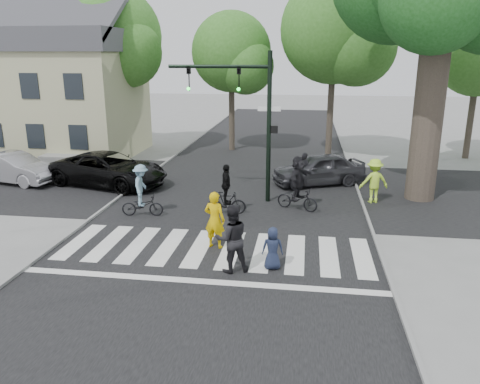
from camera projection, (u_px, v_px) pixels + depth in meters
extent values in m
plane|color=gray|center=(209.00, 262.00, 13.67)|extent=(120.00, 120.00, 0.00)
cube|color=black|center=(235.00, 209.00, 18.42)|extent=(10.00, 70.00, 0.01)
cube|color=black|center=(245.00, 188.00, 21.27)|extent=(70.00, 10.00, 0.01)
cube|color=gray|center=(113.00, 202.00, 19.09)|extent=(0.10, 70.00, 0.10)
cube|color=gray|center=(366.00, 214.00, 17.72)|extent=(0.10, 70.00, 0.10)
cube|color=silver|center=(80.00, 241.00, 15.23)|extent=(0.55, 3.00, 0.01)
cube|color=silver|center=(109.00, 243.00, 15.10)|extent=(0.55, 3.00, 0.01)
cube|color=silver|center=(139.00, 244.00, 14.96)|extent=(0.55, 3.00, 0.01)
cube|color=silver|center=(169.00, 246.00, 14.82)|extent=(0.55, 3.00, 0.01)
cube|color=silver|center=(200.00, 248.00, 14.69)|extent=(0.55, 3.00, 0.01)
cube|color=silver|center=(231.00, 250.00, 14.55)|extent=(0.55, 3.00, 0.01)
cube|color=silver|center=(263.00, 252.00, 14.42)|extent=(0.55, 3.00, 0.01)
cube|color=silver|center=(295.00, 253.00, 14.28)|extent=(0.55, 3.00, 0.01)
cube|color=silver|center=(329.00, 255.00, 14.14)|extent=(0.55, 3.00, 0.01)
cube|color=silver|center=(362.00, 257.00, 14.01)|extent=(0.55, 3.00, 0.01)
cube|color=silver|center=(199.00, 281.00, 12.53)|extent=(10.00, 0.30, 0.01)
cylinder|color=black|center=(269.00, 129.00, 18.55)|extent=(0.18, 0.18, 6.00)
cylinder|color=black|center=(219.00, 67.00, 18.15)|extent=(4.00, 0.14, 0.14)
imported|color=black|center=(239.00, 79.00, 18.16)|extent=(0.16, 0.20, 1.00)
sphere|color=#19E533|center=(239.00, 89.00, 18.16)|extent=(0.14, 0.14, 0.14)
imported|color=black|center=(189.00, 78.00, 18.44)|extent=(0.16, 0.20, 1.00)
sphere|color=#19E533|center=(188.00, 89.00, 18.43)|extent=(0.14, 0.14, 0.14)
cube|color=black|center=(274.00, 129.00, 18.52)|extent=(0.28, 0.18, 0.30)
cube|color=#FF660C|center=(277.00, 129.00, 18.51)|extent=(0.02, 0.14, 0.20)
cube|color=white|center=(269.00, 109.00, 18.32)|extent=(0.90, 0.04, 0.18)
cylinder|color=brown|center=(428.00, 115.00, 18.79)|extent=(1.20, 1.20, 7.00)
cylinder|color=brown|center=(446.00, 37.00, 17.71)|extent=(1.29, 1.74, 2.93)
cylinder|color=brown|center=(47.00, 101.00, 30.12)|extent=(0.36, 0.36, 5.95)
sphere|color=#357121|center=(40.00, 46.00, 29.16)|extent=(5.20, 5.20, 5.20)
sphere|color=#357121|center=(51.00, 60.00, 28.52)|extent=(3.64, 3.64, 3.64)
cylinder|color=brown|center=(117.00, 99.00, 28.90)|extent=(0.36, 0.36, 6.44)
sphere|color=#357121|center=(113.00, 36.00, 27.86)|extent=(5.80, 5.80, 5.80)
sphere|color=#357121|center=(127.00, 52.00, 27.13)|extent=(4.06, 4.06, 4.06)
cylinder|color=brown|center=(232.00, 105.00, 29.11)|extent=(0.36, 0.36, 5.60)
sphere|color=#357121|center=(231.00, 52.00, 28.20)|extent=(4.80, 4.80, 4.80)
sphere|color=#357121|center=(246.00, 66.00, 27.62)|extent=(3.36, 3.36, 3.36)
cylinder|color=brown|center=(331.00, 100.00, 26.90)|extent=(0.36, 0.36, 6.72)
sphere|color=#357121|center=(335.00, 29.00, 25.82)|extent=(6.00, 6.00, 6.00)
sphere|color=#357121|center=(357.00, 47.00, 25.07)|extent=(4.20, 4.20, 4.20)
cylinder|color=brown|center=(472.00, 111.00, 26.75)|extent=(0.36, 0.36, 5.46)
sphere|color=#357121|center=(479.00, 55.00, 25.87)|extent=(4.60, 4.60, 4.60)
cube|color=#B4B384|center=(66.00, 105.00, 27.69)|extent=(8.00, 7.00, 6.00)
cube|color=#47474C|center=(59.00, 41.00, 26.67)|extent=(8.40, 7.40, 1.20)
cube|color=#47474C|center=(40.00, 20.00, 24.63)|extent=(8.40, 3.69, 2.44)
cube|color=#47474C|center=(73.00, 24.00, 28.14)|extent=(8.40, 3.69, 2.44)
cube|color=black|center=(36.00, 136.00, 24.71)|extent=(1.00, 0.06, 1.30)
cube|color=black|center=(29.00, 86.00, 23.98)|extent=(1.00, 0.06, 1.30)
cube|color=black|center=(78.00, 137.00, 24.38)|extent=(1.00, 0.06, 1.30)
cube|color=black|center=(73.00, 86.00, 23.65)|extent=(1.00, 0.06, 1.30)
cube|color=gray|center=(62.00, 162.00, 24.61)|extent=(2.00, 1.20, 0.80)
imported|color=#D9AD05|center=(215.00, 220.00, 14.51)|extent=(0.74, 0.57, 1.83)
imported|color=#1D253D|center=(273.00, 248.00, 13.11)|extent=(0.65, 0.46, 1.24)
imported|color=black|center=(232.00, 239.00, 12.87)|extent=(1.15, 1.04, 1.95)
imported|color=black|center=(142.00, 205.00, 17.53)|extent=(1.61, 0.73, 0.82)
imported|color=#759CB0|center=(141.00, 185.00, 17.31)|extent=(0.70, 1.08, 1.57)
imported|color=black|center=(226.00, 203.00, 17.72)|extent=(1.52, 0.61, 0.89)
imported|color=black|center=(226.00, 184.00, 17.52)|extent=(0.49, 0.94, 1.54)
imported|color=black|center=(297.00, 199.00, 18.22)|extent=(1.79, 1.20, 0.89)
imported|color=black|center=(298.00, 178.00, 17.98)|extent=(1.08, 1.65, 1.70)
imported|color=black|center=(109.00, 169.00, 21.56)|extent=(5.97, 3.89, 1.53)
imported|color=#ACAAAF|center=(14.00, 168.00, 22.01)|extent=(4.54, 2.37, 1.42)
imported|color=#36363B|center=(319.00, 169.00, 21.73)|extent=(4.63, 3.29, 1.47)
imported|color=#B6EA36|center=(374.00, 181.00, 18.99)|extent=(1.31, 0.94, 1.83)
imported|color=black|center=(304.00, 169.00, 21.42)|extent=(0.68, 0.60, 1.58)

